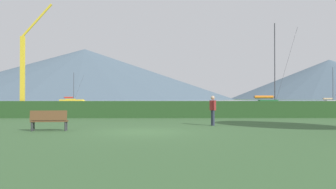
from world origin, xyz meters
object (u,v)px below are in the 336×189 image
sailboat_slip_4 (271,104)px  sailboat_slip_5 (331,102)px  sailboat_slip_2 (72,101)px  dock_crane (24,73)px  park_bench_near_path (49,119)px  person_standing_walker (213,108)px

sailboat_slip_4 → sailboat_slip_5: 36.11m
sailboat_slip_2 → sailboat_slip_4: 70.35m
sailboat_slip_2 → dock_crane: size_ratio=0.43×
dock_crane → sailboat_slip_4: bearing=-27.2°
sailboat_slip_5 → dock_crane: 68.93m
park_bench_near_path → person_standing_walker: bearing=13.9°
sailboat_slip_5 → person_standing_walker: size_ratio=5.23×
sailboat_slip_2 → park_bench_near_path: sailboat_slip_2 is taller
sailboat_slip_2 → park_bench_near_path: 90.14m
person_standing_walker → dock_crane: (-32.86, 52.72, 5.98)m
dock_crane → sailboat_slip_5: bearing=3.8°
sailboat_slip_5 → dock_crane: bearing=178.4°
sailboat_slip_2 → dock_crane: 32.08m
person_standing_walker → sailboat_slip_4: bearing=55.6°
park_bench_near_path → sailboat_slip_2: bearing=98.8°
sailboat_slip_4 → sailboat_slip_5: sailboat_slip_4 is taller
sailboat_slip_2 → sailboat_slip_5: sailboat_slip_2 is taller
park_bench_near_path → person_standing_walker: size_ratio=1.03×
sailboat_slip_5 → sailboat_slip_2: bearing=152.7°
sailboat_slip_5 → park_bench_near_path: size_ratio=5.10×
sailboat_slip_4 → sailboat_slip_2: bearing=133.7°
park_bench_near_path → dock_crane: size_ratio=0.08×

